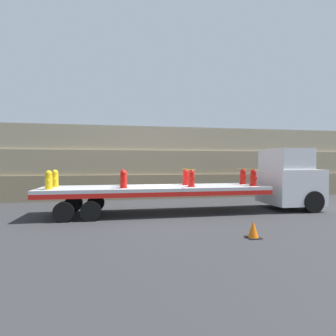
{
  "coord_description": "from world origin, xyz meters",
  "views": [
    {
      "loc": [
        -1.69,
        -12.32,
        2.4
      ],
      "look_at": [
        0.55,
        0.0,
        2.16
      ],
      "focal_mm": 28.0,
      "sensor_mm": 36.0,
      "label": 1
    }
  ],
  "objects_px": {
    "fire_hydrant_red_far_1": "(123,178)",
    "truck_cab": "(290,180)",
    "fire_hydrant_yellow_near_0": "(49,180)",
    "fire_hydrant_yellow_far_0": "(55,179)",
    "traffic_cone": "(253,229)",
    "fire_hydrant_red_near_3": "(253,178)",
    "fire_hydrant_red_near_1": "(123,179)",
    "fire_hydrant_red_far_2": "(186,177)",
    "fire_hydrant_red_near_2": "(191,179)",
    "fire_hydrant_red_far_3": "(243,177)",
    "flatbed_trailer": "(145,191)"
  },
  "relations": [
    {
      "from": "fire_hydrant_yellow_near_0",
      "to": "fire_hydrant_red_near_2",
      "type": "distance_m",
      "value": 6.24
    },
    {
      "from": "truck_cab",
      "to": "traffic_cone",
      "type": "bearing_deg",
      "value": -134.77
    },
    {
      "from": "flatbed_trailer",
      "to": "traffic_cone",
      "type": "xyz_separation_m",
      "value": [
        3.05,
        -4.6,
        -0.8
      ]
    },
    {
      "from": "fire_hydrant_red_near_3",
      "to": "fire_hydrant_yellow_far_0",
      "type": "bearing_deg",
      "value": 173.35
    },
    {
      "from": "fire_hydrant_yellow_near_0",
      "to": "fire_hydrant_red_far_1",
      "type": "distance_m",
      "value": 3.3
    },
    {
      "from": "fire_hydrant_yellow_far_0",
      "to": "fire_hydrant_red_far_1",
      "type": "distance_m",
      "value": 3.12
    },
    {
      "from": "fire_hydrant_red_far_2",
      "to": "fire_hydrant_red_far_3",
      "type": "relative_size",
      "value": 1.0
    },
    {
      "from": "fire_hydrant_yellow_near_0",
      "to": "fire_hydrant_yellow_far_0",
      "type": "relative_size",
      "value": 1.0
    },
    {
      "from": "fire_hydrant_yellow_near_0",
      "to": "fire_hydrant_red_far_1",
      "type": "height_order",
      "value": "same"
    },
    {
      "from": "fire_hydrant_red_near_3",
      "to": "fire_hydrant_red_near_1",
      "type": "bearing_deg",
      "value": 180.0
    },
    {
      "from": "fire_hydrant_yellow_far_0",
      "to": "fire_hydrant_red_near_2",
      "type": "height_order",
      "value": "same"
    },
    {
      "from": "fire_hydrant_red_near_3",
      "to": "fire_hydrant_red_far_1",
      "type": "bearing_deg",
      "value": 170.08
    },
    {
      "from": "fire_hydrant_yellow_far_0",
      "to": "fire_hydrant_red_near_3",
      "type": "relative_size",
      "value": 1.0
    },
    {
      "from": "fire_hydrant_red_near_2",
      "to": "flatbed_trailer",
      "type": "bearing_deg",
      "value": 165.55
    },
    {
      "from": "truck_cab",
      "to": "fire_hydrant_red_near_3",
      "type": "height_order",
      "value": "truck_cab"
    },
    {
      "from": "fire_hydrant_red_near_3",
      "to": "fire_hydrant_red_far_3",
      "type": "distance_m",
      "value": 1.09
    },
    {
      "from": "fire_hydrant_yellow_near_0",
      "to": "fire_hydrant_red_near_1",
      "type": "distance_m",
      "value": 3.12
    },
    {
      "from": "fire_hydrant_red_near_2",
      "to": "fire_hydrant_red_far_1",
      "type": "bearing_deg",
      "value": 160.71
    },
    {
      "from": "truck_cab",
      "to": "fire_hydrant_red_near_2",
      "type": "height_order",
      "value": "truck_cab"
    },
    {
      "from": "fire_hydrant_yellow_far_0",
      "to": "fire_hydrant_red_far_2",
      "type": "xyz_separation_m",
      "value": [
        6.24,
        0.0,
        0.0
      ]
    },
    {
      "from": "fire_hydrant_red_far_1",
      "to": "fire_hydrant_red_far_3",
      "type": "height_order",
      "value": "same"
    },
    {
      "from": "fire_hydrant_red_near_2",
      "to": "fire_hydrant_red_far_3",
      "type": "relative_size",
      "value": 1.0
    },
    {
      "from": "fire_hydrant_yellow_far_0",
      "to": "fire_hydrant_red_near_2",
      "type": "xyz_separation_m",
      "value": [
        6.24,
        -1.09,
        0.0
      ]
    },
    {
      "from": "truck_cab",
      "to": "traffic_cone",
      "type": "relative_size",
      "value": 5.56
    },
    {
      "from": "fire_hydrant_yellow_far_0",
      "to": "fire_hydrant_red_far_1",
      "type": "height_order",
      "value": "same"
    },
    {
      "from": "fire_hydrant_red_far_1",
      "to": "fire_hydrant_red_near_3",
      "type": "xyz_separation_m",
      "value": [
        6.24,
        -1.09,
        0.0
      ]
    },
    {
      "from": "truck_cab",
      "to": "fire_hydrant_red_near_2",
      "type": "bearing_deg",
      "value": -174.33
    },
    {
      "from": "flatbed_trailer",
      "to": "fire_hydrant_yellow_near_0",
      "type": "height_order",
      "value": "fire_hydrant_yellow_near_0"
    },
    {
      "from": "fire_hydrant_red_far_1",
      "to": "fire_hydrant_red_far_2",
      "type": "distance_m",
      "value": 3.12
    },
    {
      "from": "fire_hydrant_red_far_2",
      "to": "fire_hydrant_red_near_3",
      "type": "height_order",
      "value": "same"
    },
    {
      "from": "fire_hydrant_red_far_1",
      "to": "traffic_cone",
      "type": "xyz_separation_m",
      "value": [
        4.05,
        -5.14,
        -1.4
      ]
    },
    {
      "from": "fire_hydrant_red_far_2",
      "to": "traffic_cone",
      "type": "xyz_separation_m",
      "value": [
        0.94,
        -5.14,
        -1.4
      ]
    },
    {
      "from": "fire_hydrant_red_near_1",
      "to": "traffic_cone",
      "type": "xyz_separation_m",
      "value": [
        4.05,
        -4.05,
        -1.4
      ]
    },
    {
      "from": "fire_hydrant_red_near_2",
      "to": "fire_hydrant_yellow_far_0",
      "type": "bearing_deg",
      "value": 170.08
    },
    {
      "from": "fire_hydrant_red_near_1",
      "to": "fire_hydrant_red_near_3",
      "type": "bearing_deg",
      "value": 0.0
    },
    {
      "from": "fire_hydrant_red_near_1",
      "to": "fire_hydrant_red_far_1",
      "type": "height_order",
      "value": "same"
    },
    {
      "from": "truck_cab",
      "to": "fire_hydrant_yellow_near_0",
      "type": "distance_m",
      "value": 11.75
    },
    {
      "from": "fire_hydrant_red_far_1",
      "to": "flatbed_trailer",
      "type": "bearing_deg",
      "value": -28.6
    },
    {
      "from": "truck_cab",
      "to": "traffic_cone",
      "type": "xyz_separation_m",
      "value": [
        -4.56,
        -4.6,
        -1.26
      ]
    },
    {
      "from": "fire_hydrant_yellow_near_0",
      "to": "fire_hydrant_yellow_far_0",
      "type": "height_order",
      "value": "same"
    },
    {
      "from": "flatbed_trailer",
      "to": "fire_hydrant_red_far_2",
      "type": "relative_size",
      "value": 13.18
    },
    {
      "from": "flatbed_trailer",
      "to": "fire_hydrant_red_far_3",
      "type": "xyz_separation_m",
      "value": [
        5.24,
        0.55,
        0.6
      ]
    },
    {
      "from": "flatbed_trailer",
      "to": "traffic_cone",
      "type": "distance_m",
      "value": 5.58
    },
    {
      "from": "fire_hydrant_red_far_2",
      "to": "fire_hydrant_yellow_near_0",
      "type": "bearing_deg",
      "value": -170.08
    },
    {
      "from": "truck_cab",
      "to": "fire_hydrant_yellow_far_0",
      "type": "xyz_separation_m",
      "value": [
        -11.73,
        0.55,
        0.14
      ]
    },
    {
      "from": "fire_hydrant_red_far_1",
      "to": "truck_cab",
      "type": "bearing_deg",
      "value": -3.62
    },
    {
      "from": "traffic_cone",
      "to": "fire_hydrant_red_near_2",
      "type": "bearing_deg",
      "value": 103.0
    },
    {
      "from": "fire_hydrant_yellow_near_0",
      "to": "fire_hydrant_red_far_3",
      "type": "relative_size",
      "value": 1.0
    },
    {
      "from": "fire_hydrant_yellow_near_0",
      "to": "fire_hydrant_red_near_2",
      "type": "relative_size",
      "value": 1.0
    },
    {
      "from": "fire_hydrant_red_near_3",
      "to": "traffic_cone",
      "type": "height_order",
      "value": "fire_hydrant_red_near_3"
    }
  ]
}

